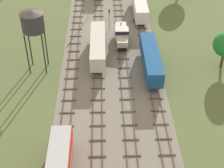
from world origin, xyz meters
TOP-DOWN VIEW (x-y plane):
  - ground_plane at (0.00, 56.00)m, footprint 480.00×480.00m
  - ballast_bed at (0.00, 56.00)m, footprint 18.25×176.00m
  - track_far_left at (-7.12, 57.00)m, footprint 2.40×126.00m
  - track_left at (-2.37, 57.00)m, footprint 2.40×126.00m
  - track_centre_left at (2.37, 57.00)m, footprint 2.40×126.00m
  - track_centre at (7.12, 57.00)m, footprint 2.40×126.00m
  - freight_boxcar_centre_near at (7.13, 45.83)m, footprint 2.87×14.00m
  - freight_boxcar_left_mid at (-2.37, 50.65)m, footprint 2.87×14.00m
  - shunter_loco_centre_left_midfar at (2.37, 55.73)m, footprint 2.74×8.46m
  - freight_boxcar_centre_far at (7.13, 68.29)m, footprint 2.87×14.00m
  - water_tower at (-13.11, 46.80)m, footprint 4.07×4.07m
  - signal_post_nearest at (0.00, 61.28)m, footprint 0.28×0.47m
  - signal_post_near at (4.75, 56.02)m, footprint 0.28×0.47m
  - signal_post_mid at (-4.75, 66.85)m, footprint 0.28×0.47m

SIDE VIEW (x-z plane):
  - ground_plane at x=0.00m, z-range 0.00..0.00m
  - ballast_bed at x=0.00m, z-range 0.00..0.01m
  - track_far_left at x=-7.12m, z-range -0.01..0.28m
  - track_left at x=-2.37m, z-range -0.01..0.28m
  - track_centre_left at x=2.37m, z-range -0.01..0.28m
  - track_centre at x=7.12m, z-range -0.01..0.28m
  - shunter_loco_centre_left_midfar at x=2.37m, z-range 0.46..3.56m
  - freight_boxcar_centre_near at x=7.13m, z-range 0.65..4.25m
  - freight_boxcar_left_mid at x=-2.37m, z-range 0.65..4.25m
  - freight_boxcar_centre_far at x=7.13m, z-range 0.65..4.25m
  - signal_post_nearest at x=0.00m, z-range 0.69..5.55m
  - signal_post_near at x=4.75m, z-range 0.73..6.07m
  - signal_post_mid at x=-4.75m, z-range 0.76..6.65m
  - water_tower at x=-13.11m, z-range 3.76..15.31m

